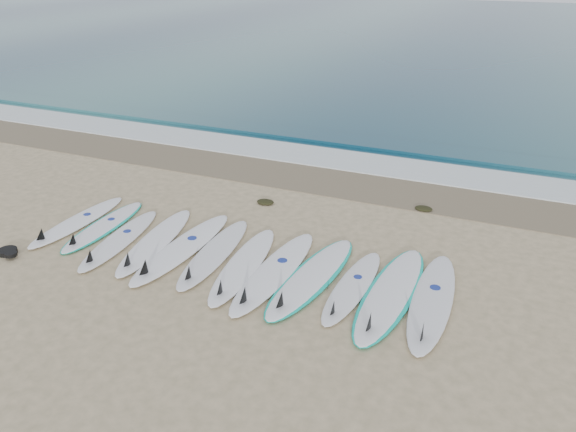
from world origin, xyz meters
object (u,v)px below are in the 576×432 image
at_px(surfboard_6, 242,266).
at_px(surfboard_11, 432,302).
at_px(surfboard_0, 76,222).
at_px(leash_coil, 8,252).

bearing_deg(surfboard_6, surfboard_11, -3.20).
xyz_separation_m(surfboard_0, surfboard_11, (6.68, -0.03, 0.01)).
height_order(surfboard_0, surfboard_6, surfboard_6).
distance_m(surfboard_0, leash_coil, 1.39).
distance_m(surfboard_0, surfboard_11, 6.68).
bearing_deg(surfboard_0, surfboard_11, -0.26).
xyz_separation_m(surfboard_11, leash_coil, (-6.91, -1.34, -0.01)).
bearing_deg(surfboard_11, surfboard_0, 177.26).
distance_m(surfboard_6, surfboard_11, 3.03).
bearing_deg(leash_coil, surfboard_11, 10.96).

